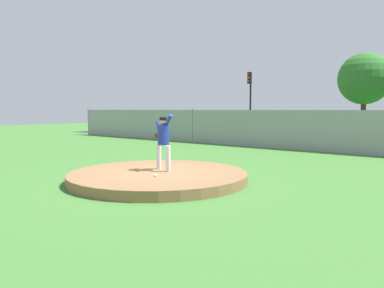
{
  "coord_description": "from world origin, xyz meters",
  "views": [
    {
      "loc": [
        7.26,
        -7.21,
        1.98
      ],
      "look_at": [
        -0.06,
        1.52,
        0.92
      ],
      "focal_mm": 34.86,
      "sensor_mm": 36.0,
      "label": 1
    }
  ],
  "objects_px": {
    "pitcher_youth": "(163,138)",
    "parked_car_red": "(224,125)",
    "baseball": "(155,175)",
    "traffic_light_near": "(250,92)"
  },
  "relations": [
    {
      "from": "pitcher_youth",
      "to": "parked_car_red",
      "type": "distance_m",
      "value": 16.79
    },
    {
      "from": "baseball",
      "to": "traffic_light_near",
      "type": "xyz_separation_m",
      "value": [
        -8.91,
        19.31,
        3.07
      ]
    },
    {
      "from": "traffic_light_near",
      "to": "baseball",
      "type": "bearing_deg",
      "value": -65.22
    },
    {
      "from": "baseball",
      "to": "parked_car_red",
      "type": "bearing_deg",
      "value": 119.5
    },
    {
      "from": "baseball",
      "to": "traffic_light_near",
      "type": "distance_m",
      "value": 21.49
    },
    {
      "from": "pitcher_youth",
      "to": "traffic_light_near",
      "type": "bearing_deg",
      "value": 114.36
    },
    {
      "from": "pitcher_youth",
      "to": "traffic_light_near",
      "type": "relative_size",
      "value": 0.32
    },
    {
      "from": "traffic_light_near",
      "to": "parked_car_red",
      "type": "bearing_deg",
      "value": -87.98
    },
    {
      "from": "baseball",
      "to": "traffic_light_near",
      "type": "height_order",
      "value": "traffic_light_near"
    },
    {
      "from": "pitcher_youth",
      "to": "baseball",
      "type": "bearing_deg",
      "value": -57.06
    }
  ]
}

